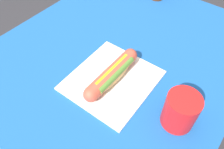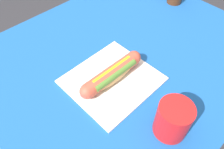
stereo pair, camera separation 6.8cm
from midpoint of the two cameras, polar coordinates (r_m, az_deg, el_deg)
The scene contains 4 objects.
dining_table at distance 0.84m, azimuth -6.18°, elevation -6.41°, with size 1.24×0.81×0.77m.
paper_wrapper at distance 0.71m, azimuth -2.77°, elevation -1.58°, with size 0.26×0.24×0.01m, color silver.
hot_dog at distance 0.68m, azimuth -2.81°, elevation -0.03°, with size 0.24×0.05×0.05m.
drinking_cup at distance 0.60m, azimuth 13.85°, elevation -9.14°, with size 0.09×0.09×0.10m, color red.
Camera 1 is at (0.33, 0.33, 1.33)m, focal length 36.06 mm.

